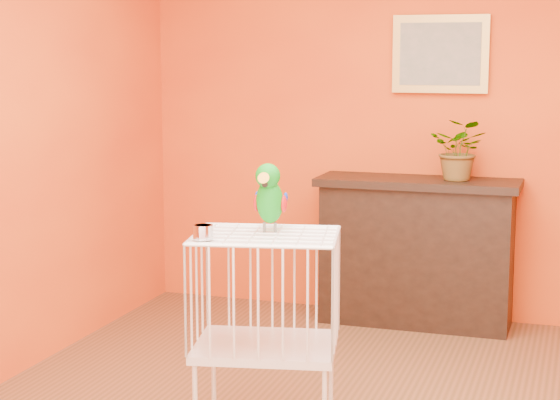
% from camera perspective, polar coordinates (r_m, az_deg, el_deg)
% --- Properties ---
extents(room_shell, '(4.50, 4.50, 4.50)m').
position_cam_1_polar(room_shell, '(4.01, 4.87, 6.46)').
color(room_shell, '#E85915').
rests_on(room_shell, ground).
extents(console_cabinet, '(1.29, 0.46, 0.96)m').
position_cam_1_polar(console_cabinet, '(6.14, 8.31, -3.13)').
color(console_cabinet, black).
rests_on(console_cabinet, ground).
extents(potted_plant, '(0.41, 0.44, 0.30)m').
position_cam_1_polar(potted_plant, '(5.97, 10.87, 2.58)').
color(potted_plant, '#26722D').
rests_on(potted_plant, console_cabinet).
extents(framed_picture, '(0.62, 0.04, 0.50)m').
position_cam_1_polar(framed_picture, '(6.19, 9.75, 8.76)').
color(framed_picture, gold).
rests_on(framed_picture, room_shell).
extents(birdcage, '(0.71, 0.60, 0.96)m').
position_cam_1_polar(birdcage, '(4.23, -0.87, -8.29)').
color(birdcage, silver).
rests_on(birdcage, ground).
extents(feed_cup, '(0.09, 0.09, 0.06)m').
position_cam_1_polar(feed_cup, '(4.00, -4.71, -1.96)').
color(feed_cup, silver).
rests_on(feed_cup, birdcage).
extents(parrot, '(0.16, 0.28, 0.31)m').
position_cam_1_polar(parrot, '(4.15, -0.64, 0.21)').
color(parrot, '#59544C').
rests_on(parrot, birdcage).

